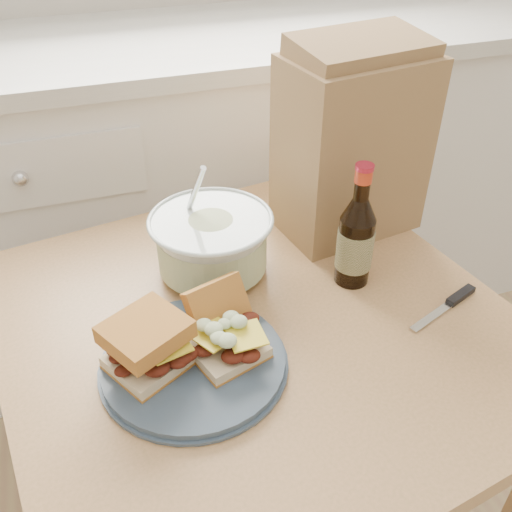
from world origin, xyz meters
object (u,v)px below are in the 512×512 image
object	(u,v)px
coleslaw_bowl	(212,245)
paper_bag	(352,147)
dining_table	(257,360)
plate	(194,362)
beer_bottle	(356,240)

from	to	relation	value
coleslaw_bowl	paper_bag	bearing A→B (deg)	12.87
dining_table	plate	size ratio (longest dim) A/B	3.36
plate	dining_table	bearing A→B (deg)	29.37
beer_bottle	paper_bag	xyz separation A→B (m)	(0.07, 0.18, 0.09)
plate	coleslaw_bowl	distance (m)	0.25
coleslaw_bowl	dining_table	bearing A→B (deg)	-77.47
coleslaw_bowl	beer_bottle	world-z (taller)	beer_bottle
plate	coleslaw_bowl	xyz separation A→B (m)	(0.09, 0.23, 0.05)
beer_bottle	paper_bag	size ratio (longest dim) A/B	0.67
beer_bottle	plate	bearing A→B (deg)	-179.51
paper_bag	coleslaw_bowl	bearing A→B (deg)	-176.24
dining_table	plate	xyz separation A→B (m)	(-0.13, -0.07, 0.11)
dining_table	beer_bottle	size ratio (longest dim) A/B	4.02
coleslaw_bowl	paper_bag	world-z (taller)	paper_bag
dining_table	plate	distance (m)	0.18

